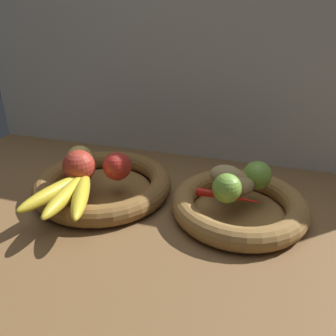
{
  "coord_description": "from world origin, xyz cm",
  "views": [
    {
      "loc": [
        18.96,
        -65.17,
        42.57
      ],
      "look_at": [
        -0.93,
        0.46,
        9.04
      ],
      "focal_mm": 35.78,
      "sensor_mm": 36.0,
      "label": 1
    }
  ],
  "objects": [
    {
      "name": "apple_red_right",
      "position": [
        -12.98,
        -0.89,
        8.42
      ],
      "size": [
        6.75,
        6.75,
        6.75
      ],
      "primitive_type": "sphere",
      "color": "red",
      "rests_on": "fruit_bowl_left"
    },
    {
      "name": "fruit_bowl_left",
      "position": [
        -17.59,
        0.46,
        2.34
      ],
      "size": [
        33.77,
        33.77,
        5.04
      ],
      "color": "brown",
      "rests_on": "ground_plane"
    },
    {
      "name": "back_wall",
      "position": [
        0.0,
        30.0,
        27.5
      ],
      "size": [
        140.0,
        3.0,
        55.0
      ],
      "color": "silver",
      "rests_on": "ground_plane"
    },
    {
      "name": "lime_near",
      "position": [
        13.12,
        -3.48,
        8.19
      ],
      "size": [
        6.29,
        6.29,
        6.29
      ],
      "primitive_type": "sphere",
      "color": "#7AAD3D",
      "rests_on": "fruit_bowl_right"
    },
    {
      "name": "potato_large",
      "position": [
        15.74,
        0.46,
        7.1
      ],
      "size": [
        7.82,
        7.73,
        4.12
      ],
      "primitive_type": "ellipsoid",
      "rotation": [
        0.0,
        0.0,
        3.89
      ],
      "color": "#A38451",
      "rests_on": "fruit_bowl_right"
    },
    {
      "name": "banana_bunch_front",
      "position": [
        -19.17,
        -12.5,
        6.67
      ],
      "size": [
        15.34,
        20.31,
        3.25
      ],
      "color": "gold",
      "rests_on": "fruit_bowl_left"
    },
    {
      "name": "potato_back",
      "position": [
        17.78,
        4.93,
        7.44
      ],
      "size": [
        7.24,
        8.51,
        4.78
      ],
      "primitive_type": "ellipsoid",
      "rotation": [
        0.0,
        0.0,
        4.35
      ],
      "color": "tan",
      "rests_on": "fruit_bowl_right"
    },
    {
      "name": "fruit_bowl_right",
      "position": [
        15.74,
        0.46,
        2.35
      ],
      "size": [
        30.07,
        30.07,
        5.04
      ],
      "color": "olive",
      "rests_on": "ground_plane"
    },
    {
      "name": "lime_far",
      "position": [
        18.81,
        4.4,
        8.23
      ],
      "size": [
        6.37,
        6.37,
        6.37
      ],
      "primitive_type": "sphere",
      "color": "#7AAD3D",
      "rests_on": "fruit_bowl_right"
    },
    {
      "name": "chili_pepper",
      "position": [
        13.99,
        -3.22,
        6.04
      ],
      "size": [
        14.75,
        2.78,
        1.99
      ],
      "primitive_type": "cone",
      "rotation": [
        0.0,
        1.57,
        -0.05
      ],
      "color": "red",
      "rests_on": "fruit_bowl_right"
    },
    {
      "name": "apple_golden_left",
      "position": [
        -23.96,
        0.92,
        8.25
      ],
      "size": [
        6.41,
        6.41,
        6.41
      ],
      "primitive_type": "sphere",
      "color": "#DBB756",
      "rests_on": "fruit_bowl_left"
    },
    {
      "name": "apple_red_front",
      "position": [
        -21.08,
        -4.25,
        8.86
      ],
      "size": [
        7.64,
        7.64,
        7.64
      ],
      "primitive_type": "sphere",
      "color": "#B73828",
      "rests_on": "fruit_bowl_left"
    },
    {
      "name": "potato_oblong",
      "position": [
        12.08,
        3.31,
        7.55
      ],
      "size": [
        8.14,
        6.18,
        5.01
      ],
      "primitive_type": "ellipsoid",
      "rotation": [
        0.0,
        0.0,
        3.05
      ],
      "color": "tan",
      "rests_on": "fruit_bowl_right"
    },
    {
      "name": "ground_plane",
      "position": [
        0.0,
        0.0,
        -1.5
      ],
      "size": [
        140.0,
        90.0,
        3.0
      ],
      "primitive_type": "cube",
      "color": "brown"
    }
  ]
}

